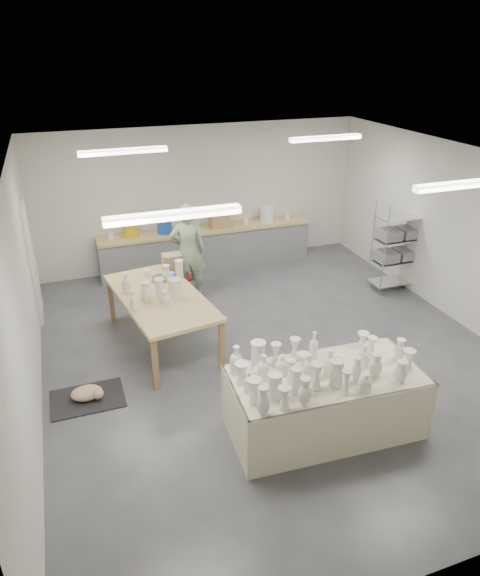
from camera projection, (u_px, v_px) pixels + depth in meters
name	position (u px, v px, depth m)	size (l,w,h in m)	color
room	(267.00, 230.00, 7.38)	(8.00, 8.02, 3.00)	#424449
back_counter	(206.00, 246.00, 11.14)	(4.60, 0.60, 1.24)	tan
wire_shelf	(397.00, 245.00, 10.00)	(0.88, 0.48, 1.80)	silver
drying_table	(323.00, 400.00, 6.41)	(2.44, 1.26, 1.22)	olive
work_table	(161.00, 292.00, 8.22)	(1.53, 2.52, 1.22)	tan
rug	(88.00, 399.00, 7.16)	(1.00, 0.70, 0.02)	black
cat	(88.00, 393.00, 7.11)	(0.49, 0.39, 0.18)	white
potter	(188.00, 252.00, 9.64)	(0.68, 0.45, 1.88)	#91AA84
red_stool	(186.00, 278.00, 10.16)	(0.41, 0.41, 0.31)	#AB1818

